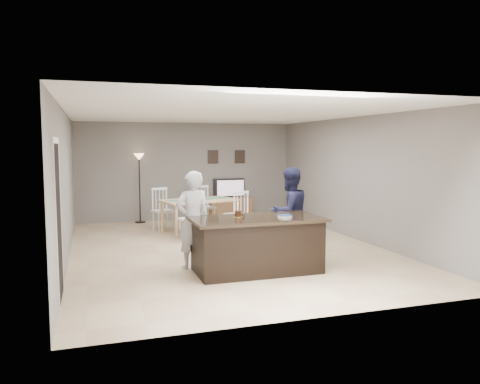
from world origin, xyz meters
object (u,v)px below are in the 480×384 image
object	(u,v)px
kitchen_island	(257,244)
plate_stack	(285,216)
woman	(193,220)
birthday_cake	(238,214)
floor_lamp	(139,169)
television	(230,188)
tv_console	(230,208)
man	(289,212)
dining_table	(199,205)

from	to	relation	value
kitchen_island	plate_stack	world-z (taller)	plate_stack
woman	birthday_cake	world-z (taller)	woman
kitchen_island	floor_lamp	bearing A→B (deg)	103.44
television	kitchen_island	bearing A→B (deg)	77.99
tv_console	woman	xyz separation A→B (m)	(-2.15, -5.02, 0.52)
man	floor_lamp	xyz separation A→B (m)	(-2.29, 4.75, 0.61)
television	dining_table	bearing A→B (deg)	55.72
man	plate_stack	world-z (taller)	man
television	plate_stack	bearing A→B (deg)	82.48
kitchen_island	birthday_cake	world-z (taller)	birthday_cake
floor_lamp	television	bearing A→B (deg)	1.13
tv_console	birthday_cake	size ratio (longest dim) A/B	5.10
man	dining_table	distance (m)	3.02
man	television	bearing A→B (deg)	-108.64
tv_console	floor_lamp	distance (m)	2.78
tv_console	television	world-z (taller)	television
kitchen_island	birthday_cake	xyz separation A→B (m)	(-0.27, 0.15, 0.50)
man	tv_console	bearing A→B (deg)	-108.69
woman	man	distance (m)	1.92
kitchen_island	television	bearing A→B (deg)	77.99
tv_console	birthday_cake	distance (m)	5.65
television	birthday_cake	size ratio (longest dim) A/B	3.88
kitchen_island	man	bearing A→B (deg)	41.45
birthday_cake	dining_table	world-z (taller)	birthday_cake
woman	dining_table	distance (m)	3.20
tv_console	birthday_cake	world-z (taller)	birthday_cake
dining_table	floor_lamp	bearing A→B (deg)	105.80
kitchen_island	floor_lamp	size ratio (longest dim) A/B	1.15
woman	birthday_cake	size ratio (longest dim) A/B	7.00
woman	plate_stack	world-z (taller)	woman
woman	birthday_cake	bearing A→B (deg)	140.37
man	birthday_cake	bearing A→B (deg)	13.65
kitchen_island	dining_table	bearing A→B (deg)	92.48
dining_table	man	bearing A→B (deg)	-83.89
kitchen_island	woman	size ratio (longest dim) A/B	1.30
woman	birthday_cake	distance (m)	0.80
television	tv_console	bearing A→B (deg)	90.00
woman	man	bearing A→B (deg)	179.39
television	woman	size ratio (longest dim) A/B	0.55
tv_console	television	size ratio (longest dim) A/B	1.31
kitchen_island	tv_console	bearing A→B (deg)	77.84
woman	floor_lamp	distance (m)	5.09
birthday_cake	floor_lamp	xyz separation A→B (m)	(-1.06, 5.44, 0.49)
kitchen_island	floor_lamp	world-z (taller)	floor_lamp
woman	dining_table	world-z (taller)	woman
kitchen_island	dining_table	distance (m)	3.66
man	plate_stack	distance (m)	1.10
tv_console	woman	world-z (taller)	woman
birthday_cake	kitchen_island	bearing A→B (deg)	-29.32
kitchen_island	woman	xyz separation A→B (m)	(-0.95, 0.55, 0.37)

